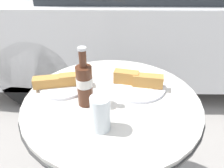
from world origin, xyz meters
The scene contains 6 objects.
bistro_table centered at (0.00, 0.00, 0.57)m, with size 0.74×0.74×0.76m.
cola_bottle_left centered at (-0.10, -0.03, 0.85)m, with size 0.06×0.06×0.24m.
drinking_glass centered at (-0.03, -0.17, 0.82)m, with size 0.07×0.07×0.13m.
lunch_plate_near centered at (0.11, 0.09, 0.78)m, with size 0.26×0.26×0.07m.
lunch_plate_far centered at (-0.22, 0.08, 0.78)m, with size 0.24×0.20×0.06m.
parked_car centered at (0.49, 1.79, 0.66)m, with size 3.95×1.85×1.39m.
Camera 1 is at (0.01, -0.73, 1.29)m, focal length 35.00 mm.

